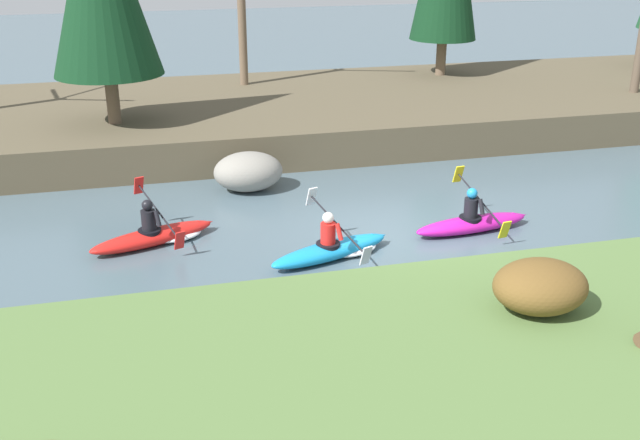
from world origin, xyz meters
TOP-DOWN VIEW (x-y plane):
  - ground_plane at (0.00, 0.00)m, footprint 90.00×90.00m
  - riverbank_near at (0.00, -6.17)m, footprint 44.00×7.54m
  - riverbank_far at (0.00, 9.32)m, footprint 44.00×8.86m
  - shrub_clump_second at (0.60, -4.54)m, footprint 1.52×1.27m
  - kayaker_lead at (1.62, -0.05)m, footprint 2.80×2.07m
  - kayaker_middle at (-1.64, -0.61)m, footprint 2.75×2.01m
  - kayaker_trailing at (-5.05, 0.99)m, footprint 2.73×1.99m
  - boulder_midstream at (-2.67, 3.81)m, footprint 1.72×1.35m

SIDE VIEW (x-z plane):
  - ground_plane at x=0.00m, z-range 0.00..0.00m
  - kayaker_middle at x=-1.64m, z-range -0.40..0.80m
  - kayaker_trailing at x=-5.05m, z-range -0.40..0.80m
  - kayaker_lead at x=1.62m, z-range -0.38..0.82m
  - riverbank_near at x=0.00m, z-range 0.00..0.59m
  - boulder_midstream at x=-2.67m, z-range 0.00..0.97m
  - riverbank_far at x=0.00m, z-range 0.00..1.04m
  - shrub_clump_second at x=0.60m, z-range 0.59..1.41m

